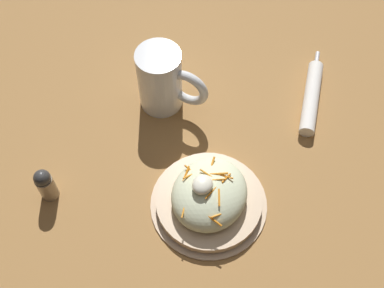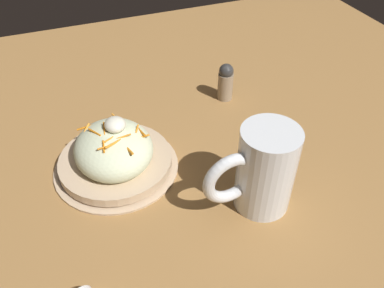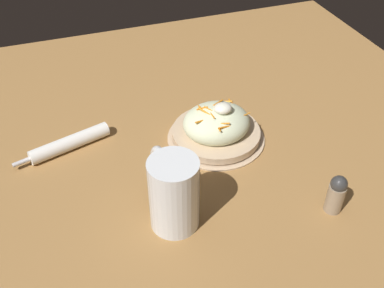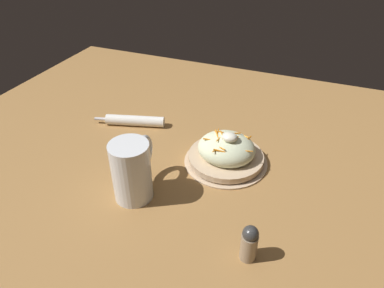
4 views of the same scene
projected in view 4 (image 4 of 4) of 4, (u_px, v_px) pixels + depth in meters
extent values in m
plane|color=#9E703D|center=(166.00, 180.00, 0.84)|extent=(1.43, 1.43, 0.00)
cylinder|color=#D1B28E|center=(226.00, 161.00, 0.89)|extent=(0.21, 0.21, 0.01)
cylinder|color=#D1B28E|center=(226.00, 157.00, 0.89)|extent=(0.19, 0.19, 0.02)
ellipsoid|color=beige|center=(226.00, 148.00, 0.87)|extent=(0.14, 0.13, 0.07)
cylinder|color=orange|center=(215.00, 150.00, 0.82)|extent=(0.01, 0.02, 0.01)
cylinder|color=orange|center=(249.00, 138.00, 0.87)|extent=(0.01, 0.03, 0.01)
cylinder|color=orange|center=(219.00, 139.00, 0.84)|extent=(0.00, 0.03, 0.01)
cylinder|color=orange|center=(246.00, 137.00, 0.87)|extent=(0.02, 0.01, 0.01)
cylinder|color=orange|center=(219.00, 132.00, 0.87)|extent=(0.02, 0.01, 0.01)
cylinder|color=orange|center=(233.00, 136.00, 0.85)|extent=(0.03, 0.01, 0.01)
cylinder|color=orange|center=(217.00, 134.00, 0.86)|extent=(0.02, 0.03, 0.01)
cylinder|color=orange|center=(218.00, 132.00, 0.87)|extent=(0.01, 0.03, 0.01)
cylinder|color=orange|center=(208.00, 139.00, 0.85)|extent=(0.02, 0.01, 0.01)
cylinder|color=orange|center=(235.00, 133.00, 0.87)|extent=(0.03, 0.02, 0.00)
cylinder|color=orange|center=(222.00, 148.00, 0.82)|extent=(0.02, 0.01, 0.01)
cylinder|color=orange|center=(248.00, 151.00, 0.83)|extent=(0.03, 0.01, 0.00)
cylinder|color=orange|center=(222.00, 134.00, 0.86)|extent=(0.01, 0.02, 0.00)
cylinder|color=orange|center=(220.00, 151.00, 0.82)|extent=(0.03, 0.01, 0.01)
ellipsoid|color=white|center=(230.00, 137.00, 0.84)|extent=(0.04, 0.03, 0.02)
cylinder|color=white|center=(131.00, 171.00, 0.75)|extent=(0.09, 0.09, 0.14)
cylinder|color=#B76B14|center=(133.00, 182.00, 0.77)|extent=(0.08, 0.08, 0.08)
cylinder|color=white|center=(131.00, 165.00, 0.74)|extent=(0.08, 0.08, 0.01)
torus|color=white|center=(143.00, 154.00, 0.80)|extent=(0.02, 0.09, 0.09)
cylinder|color=white|center=(135.00, 121.00, 1.03)|extent=(0.17, 0.08, 0.03)
cylinder|color=silver|center=(101.00, 119.00, 1.04)|extent=(0.04, 0.02, 0.01)
cylinder|color=gray|center=(249.00, 247.00, 0.64)|extent=(0.03, 0.03, 0.06)
sphere|color=#333333|center=(251.00, 234.00, 0.62)|extent=(0.03, 0.03, 0.03)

